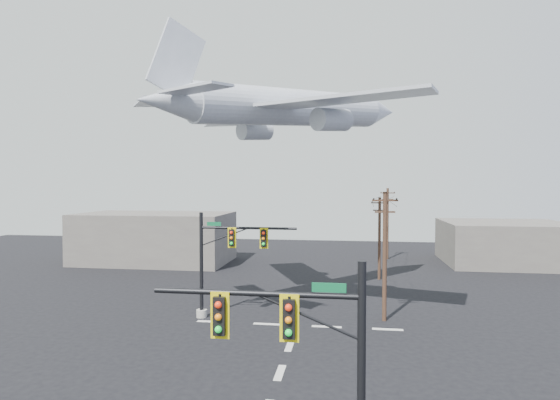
% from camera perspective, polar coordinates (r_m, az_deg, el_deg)
% --- Properties ---
extents(lane_markings, '(14.00, 21.20, 0.01)m').
position_cam_1_polar(lane_markings, '(26.49, 0.43, -19.22)').
color(lane_markings, beige).
rests_on(lane_markings, ground).
extents(signal_mast_near, '(6.67, 0.81, 7.36)m').
position_cam_1_polar(signal_mast_near, '(14.74, 4.28, -20.63)').
color(signal_mast_near, '#9B998D').
rests_on(signal_mast_near, ground).
extents(signal_mast_far, '(7.25, 0.83, 7.55)m').
position_cam_1_polar(signal_mast_far, '(33.74, -7.16, -7.48)').
color(signal_mast_far, '#9B998D').
rests_on(signal_mast_far, ground).
extents(utility_pole_a, '(1.80, 0.43, 9.04)m').
position_cam_1_polar(utility_pole_a, '(33.59, 12.65, -6.39)').
color(utility_pole_a, '#452A1D').
rests_on(utility_pole_a, ground).
extents(utility_pole_b, '(1.67, 0.28, 8.25)m').
position_cam_1_polar(utility_pole_b, '(47.77, 12.03, -4.39)').
color(utility_pole_b, '#452A1D').
rests_on(utility_pole_b, ground).
extents(utility_pole_c, '(1.85, 0.31, 9.04)m').
position_cam_1_polar(utility_pole_c, '(60.93, 12.97, -2.63)').
color(utility_pole_c, '#452A1D').
rests_on(utility_pole_c, ground).
extents(power_lines, '(4.06, 27.40, 0.04)m').
position_cam_1_polar(power_lines, '(47.01, 12.47, 0.02)').
color(power_lines, black).
extents(airliner, '(20.85, 22.01, 6.81)m').
position_cam_1_polar(airliner, '(36.69, 1.55, 11.10)').
color(airliner, silver).
extents(building_left, '(18.00, 10.00, 6.00)m').
position_cam_1_polar(building_left, '(59.34, -14.99, -4.45)').
color(building_left, '#615C55').
rests_on(building_left, ground).
extents(building_right, '(14.00, 12.00, 5.00)m').
position_cam_1_polar(building_right, '(62.39, 25.71, -4.73)').
color(building_right, '#615C55').
rests_on(building_right, ground).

